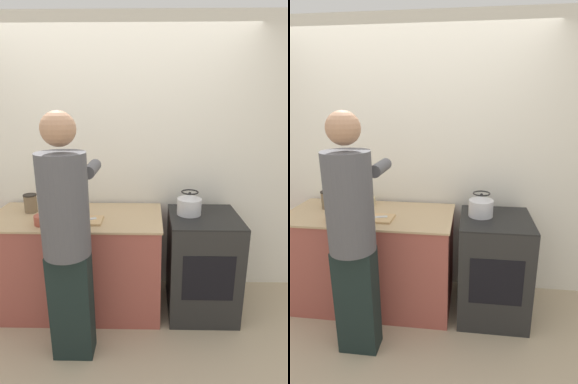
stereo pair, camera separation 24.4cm
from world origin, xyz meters
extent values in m
plane|color=tan|center=(0.00, 0.00, 0.00)|extent=(12.00, 12.00, 0.00)
cube|color=silver|center=(0.00, 0.75, 1.30)|extent=(8.00, 0.05, 2.60)
cube|color=#9E4C42|center=(-0.34, 0.34, 0.44)|extent=(1.48, 0.68, 0.88)
cube|color=tan|center=(-0.34, 0.34, 0.89)|extent=(1.50, 0.71, 0.02)
cube|color=black|center=(0.78, 0.31, 0.45)|extent=(0.60, 0.62, 0.90)
cube|color=black|center=(0.78, 0.31, 0.91)|extent=(0.60, 0.62, 0.01)
cube|color=black|center=(0.78, 0.00, 0.50)|extent=(0.42, 0.01, 0.40)
cube|color=black|center=(-0.26, -0.24, 0.42)|extent=(0.29, 0.18, 0.84)
cylinder|color=#4C4C51|center=(-0.26, -0.24, 1.19)|extent=(0.33, 0.33, 0.70)
sphere|color=#A87A5B|center=(-0.26, -0.24, 1.69)|extent=(0.22, 0.22, 0.22)
cylinder|color=#4C4C51|center=(-0.40, 0.05, 1.38)|extent=(0.09, 0.30, 0.09)
cylinder|color=#4C4C51|center=(-0.12, 0.05, 1.38)|extent=(0.09, 0.30, 0.09)
cube|color=tan|center=(-0.26, 0.21, 0.90)|extent=(0.35, 0.20, 0.02)
cube|color=silver|center=(-0.21, 0.21, 0.92)|extent=(0.15, 0.08, 0.01)
cube|color=black|center=(-0.33, 0.17, 0.92)|extent=(0.10, 0.05, 0.01)
cylinder|color=silver|center=(0.65, 0.35, 0.98)|extent=(0.21, 0.21, 0.14)
cone|color=silver|center=(0.65, 0.35, 1.07)|extent=(0.17, 0.17, 0.04)
sphere|color=black|center=(0.65, 0.35, 1.10)|extent=(0.03, 0.03, 0.03)
torus|color=black|center=(0.65, 0.35, 1.11)|extent=(0.15, 0.15, 0.01)
cylinder|color=#9E4738|center=(-0.56, 0.14, 0.93)|extent=(0.14, 0.14, 0.08)
cylinder|color=#C6B789|center=(-0.43, 0.56, 0.93)|extent=(0.15, 0.15, 0.08)
cylinder|color=#756047|center=(-0.76, 0.43, 0.97)|extent=(0.11, 0.11, 0.15)
cylinder|color=#28231E|center=(-0.76, 0.43, 1.05)|extent=(0.12, 0.12, 0.01)
camera|label=1|loc=(0.31, -2.10, 1.84)|focal=28.00mm
camera|label=2|loc=(0.55, -2.08, 1.84)|focal=28.00mm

